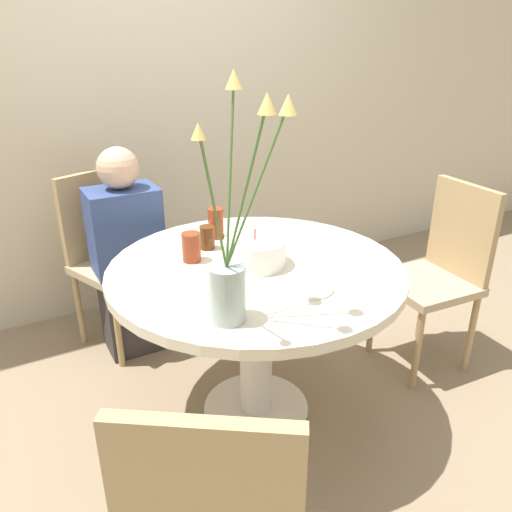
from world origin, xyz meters
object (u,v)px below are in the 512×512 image
object	(u,v)px
person_guest	(128,260)
flower_vase	(232,263)
birthday_cake	(255,252)
drink_glass_1	(207,237)
drink_glass_0	(191,247)
drink_glass_2	(216,223)
chair_left_flank	(109,249)
chair_right_flank	(441,266)
side_plate	(310,289)

from	to	relation	value
person_guest	flower_vase	bearing A→B (deg)	-87.53
birthday_cake	drink_glass_1	bearing A→B (deg)	112.13
drink_glass_0	drink_glass_2	xyz separation A→B (m)	(0.19, 0.19, 0.01)
chair_left_flank	person_guest	distance (m)	0.16
chair_right_flank	flower_vase	world-z (taller)	flower_vase
chair_left_flank	drink_glass_2	world-z (taller)	chair_left_flank
chair_left_flank	drink_glass_2	distance (m)	0.73
chair_right_flank	person_guest	distance (m)	1.56
flower_vase	drink_glass_1	bearing A→B (deg)	73.76
chair_right_flank	flower_vase	distance (m)	1.35
drink_glass_0	drink_glass_2	distance (m)	0.27
birthday_cake	side_plate	xyz separation A→B (m)	(0.07, -0.29, -0.05)
side_plate	drink_glass_2	bearing A→B (deg)	97.08
chair_right_flank	person_guest	xyz separation A→B (m)	(-1.31, 0.85, -0.02)
birthday_cake	flower_vase	bearing A→B (deg)	-128.41
flower_vase	drink_glass_2	bearing A→B (deg)	69.39
flower_vase	side_plate	size ratio (longest dim) A/B	4.51
chair_right_flank	side_plate	distance (m)	0.98
side_plate	person_guest	size ratio (longest dim) A/B	0.15
chair_right_flank	side_plate	world-z (taller)	chair_right_flank
chair_right_flank	drink_glass_1	xyz separation A→B (m)	(-1.10, 0.32, 0.25)
chair_right_flank	flower_vase	xyz separation A→B (m)	(-1.26, -0.26, 0.40)
chair_right_flank	birthday_cake	world-z (taller)	chair_right_flank
drink_glass_0	person_guest	world-z (taller)	person_guest
side_plate	drink_glass_2	distance (m)	0.63
chair_left_flank	drink_glass_1	xyz separation A→B (m)	(0.28, -0.68, 0.25)
chair_left_flank	birthday_cake	distance (m)	1.02
side_plate	drink_glass_1	distance (m)	0.55
chair_right_flank	person_guest	bearing A→B (deg)	-119.05
flower_vase	drink_glass_2	size ratio (longest dim) A/B	5.44
drink_glass_1	drink_glass_2	distance (m)	0.13
side_plate	person_guest	distance (m)	1.14
chair_left_flank	drink_glass_0	distance (m)	0.82
drink_glass_0	chair_left_flank	bearing A→B (deg)	102.42
drink_glass_0	person_guest	distance (m)	0.68
chair_left_flank	person_guest	bearing A→B (deg)	-90.00
chair_left_flank	person_guest	world-z (taller)	person_guest
chair_right_flank	side_plate	size ratio (longest dim) A/B	5.60
birthday_cake	drink_glass_1	size ratio (longest dim) A/B	2.41
flower_vase	person_guest	world-z (taller)	flower_vase
birthday_cake	flower_vase	world-z (taller)	flower_vase
person_guest	chair_right_flank	bearing A→B (deg)	-32.86
drink_glass_2	person_guest	size ratio (longest dim) A/B	0.13
birthday_cake	drink_glass_2	xyz separation A→B (m)	(-0.01, 0.34, 0.02)
side_plate	drink_glass_2	size ratio (longest dim) A/B	1.21
chair_left_flank	side_plate	size ratio (longest dim) A/B	5.60
chair_left_flank	chair_right_flank	bearing A→B (deg)	-57.84
chair_left_flank	flower_vase	world-z (taller)	flower_vase
chair_right_flank	drink_glass_2	size ratio (longest dim) A/B	6.76
flower_vase	chair_right_flank	bearing A→B (deg)	11.68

